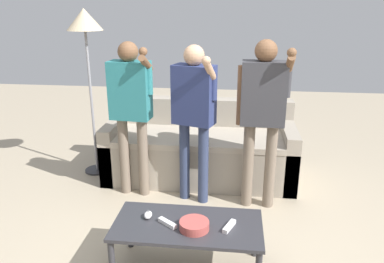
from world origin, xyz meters
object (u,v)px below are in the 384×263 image
snack_bowl (194,225)px  game_remote_wand_near (167,223)px  floor_lamp (85,30)px  player_center (194,107)px  coffee_table (188,229)px  game_remote_wand_far (229,226)px  game_remote_nunchuk (148,215)px  player_right (263,106)px  couch (200,150)px  player_left (131,102)px

snack_bowl → game_remote_wand_near: snack_bowl is taller
floor_lamp → player_center: 1.45m
coffee_table → game_remote_wand_near: bearing=-166.9°
game_remote_wand_near → game_remote_wand_far: same height
game_remote_wand_far → floor_lamp: bearing=134.1°
game_remote_nunchuk → player_right: player_right is taller
couch → game_remote_wand_far: 1.68m
coffee_table → game_remote_nunchuk: 0.30m
coffee_table → game_remote_wand_near: 0.15m
player_right → game_remote_wand_far: player_right is taller
floor_lamp → game_remote_wand_near: (1.13, -1.62, -1.19)m
floor_lamp → player_left: size_ratio=1.18×
coffee_table → player_right: player_right is taller
player_left → player_right: (1.24, -0.10, 0.03)m
couch → game_remote_wand_far: size_ratio=12.93×
player_center → game_remote_nunchuk: bearing=-102.2°
game_remote_nunchuk → floor_lamp: 2.17m
coffee_table → floor_lamp: size_ratio=0.58×
floor_lamp → player_right: (1.81, -0.58, -0.60)m
snack_bowl → coffee_table: bearing=131.3°
snack_bowl → player_right: 1.31m
player_right → floor_lamp: bearing=162.4°
snack_bowl → game_remote_wand_near: bearing=171.3°
couch → snack_bowl: bearing=-85.9°
snack_bowl → game_remote_wand_far: (0.24, 0.04, -0.01)m
couch → snack_bowl: couch is taller
coffee_table → game_remote_wand_far: 0.30m
couch → game_remote_wand_near: (-0.07, -1.65, 0.09)m
game_remote_nunchuk → player_center: player_center is taller
game_remote_nunchuk → player_center: size_ratio=0.06×
player_left → game_remote_wand_far: (0.98, -1.14, -0.56)m
player_left → player_center: bearing=-6.1°
player_right → game_remote_wand_near: (-0.68, -1.04, -0.59)m
snack_bowl → floor_lamp: 2.42m
player_right → coffee_table: bearing=-118.4°
floor_lamp → coffee_table: bearing=-51.4°
game_remote_nunchuk → floor_lamp: bearing=122.3°
couch → player_center: player_center is taller
player_right → game_remote_wand_far: 1.22m
couch → game_remote_nunchuk: (-0.23, -1.57, 0.10)m
player_right → game_remote_wand_near: size_ratio=10.60×
player_right → couch: bearing=135.5°
coffee_table → player_left: 1.45m
coffee_table → floor_lamp: (-1.27, 1.59, 1.25)m
couch → coffee_table: couch is taller
snack_bowl → player_center: size_ratio=0.14×
player_right → game_remote_wand_far: bearing=-103.8°
coffee_table → game_remote_wand_far: game_remote_wand_far is taller
player_left → game_remote_wand_near: player_left is taller
coffee_table → player_left: size_ratio=0.69×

